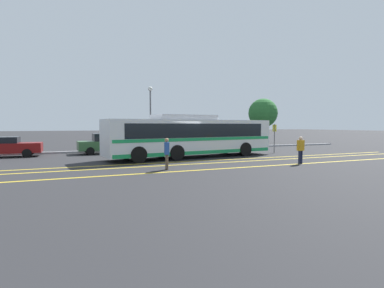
{
  "coord_description": "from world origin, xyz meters",
  "views": [
    {
      "loc": [
        -6.8,
        -19.11,
        2.27
      ],
      "look_at": [
        1.15,
        0.31,
        0.94
      ],
      "focal_mm": 28.0,
      "sensor_mm": 36.0,
      "label": 1
    }
  ],
  "objects": [
    {
      "name": "parked_car_0",
      "position": [
        -11.06,
        5.42,
        0.74
      ],
      "size": [
        4.7,
        1.86,
        1.43
      ],
      "rotation": [
        0.0,
        0.0,
        -1.59
      ],
      "color": "maroon",
      "rests_on": "ground_plane"
    },
    {
      "name": "tree_0",
      "position": [
        15.27,
        11.73,
        3.73
      ],
      "size": [
        3.55,
        3.55,
        5.52
      ],
      "color": "#513823",
      "rests_on": "ground_plane"
    },
    {
      "name": "street_lamp",
      "position": [
        0.15,
        7.94,
        3.85
      ],
      "size": [
        0.41,
        0.41,
        5.79
      ],
      "color": "#59595E",
      "rests_on": "ground_plane"
    },
    {
      "name": "transit_bus",
      "position": [
        1.14,
        0.3,
        1.51
      ],
      "size": [
        12.67,
        4.14,
        2.96
      ],
      "rotation": [
        0.0,
        0.0,
        -1.44
      ],
      "color": "silver",
      "rests_on": "ground_plane"
    },
    {
      "name": "ground_plane",
      "position": [
        0.0,
        0.0,
        0.0
      ],
      "size": [
        220.0,
        220.0,
        0.0
      ],
      "primitive_type": "plane",
      "color": "#262628"
    },
    {
      "name": "parked_car_2",
      "position": [
        2.0,
        5.81,
        0.67
      ],
      "size": [
        4.67,
        1.98,
        1.28
      ],
      "rotation": [
        0.0,
        0.0,
        1.52
      ],
      "color": "silver",
      "rests_on": "ground_plane"
    },
    {
      "name": "pedestrian_0",
      "position": [
        -2.26,
        -4.65,
        0.91
      ],
      "size": [
        0.3,
        0.45,
        1.61
      ],
      "rotation": [
        0.0,
        0.0,
        1.37
      ],
      "color": "brown",
      "rests_on": "ground_plane"
    },
    {
      "name": "lane_strip_0",
      "position": [
        1.15,
        -1.89,
        0.0
      ],
      "size": [
        32.16,
        0.2,
        0.01
      ],
      "primitive_type": "cube",
      "rotation": [
        0.0,
        0.0,
        1.57
      ],
      "color": "gold",
      "rests_on": "ground_plane"
    },
    {
      "name": "parked_car_1",
      "position": [
        -4.1,
        5.57,
        0.78
      ],
      "size": [
        4.47,
        2.02,
        1.59
      ],
      "rotation": [
        0.0,
        0.0,
        -1.51
      ],
      "color": "#335B33",
      "rests_on": "ground_plane"
    },
    {
      "name": "bus_stop_sign",
      "position": [
        8.51,
        0.7,
        1.49
      ],
      "size": [
        0.08,
        0.4,
        2.35
      ],
      "rotation": [
        0.0,
        0.0,
        -1.44
      ],
      "color": "#59595E",
      "rests_on": "ground_plane"
    },
    {
      "name": "lane_strip_1",
      "position": [
        1.15,
        -3.15,
        0.0
      ],
      "size": [
        32.16,
        0.2,
        0.01
      ],
      "primitive_type": "cube",
      "rotation": [
        0.0,
        0.0,
        1.57
      ],
      "color": "gold",
      "rests_on": "ground_plane"
    },
    {
      "name": "pedestrian_1",
      "position": [
        5.69,
        -5.39,
        0.9
      ],
      "size": [
        0.45,
        0.29,
        1.6
      ],
      "rotation": [
        0.0,
        0.0,
        3.32
      ],
      "color": "#191E38",
      "rests_on": "ground_plane"
    },
    {
      "name": "curb_strip",
      "position": [
        1.15,
        6.91,
        0.07
      ],
      "size": [
        40.16,
        0.36,
        0.15
      ],
      "primitive_type": "cube",
      "color": "#99999E",
      "rests_on": "ground_plane"
    },
    {
      "name": "lane_strip_2",
      "position": [
        1.15,
        -5.42,
        0.0
      ],
      "size": [
        32.16,
        0.2,
        0.01
      ],
      "primitive_type": "cube",
      "rotation": [
        0.0,
        0.0,
        1.57
      ],
      "color": "gold",
      "rests_on": "ground_plane"
    }
  ]
}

